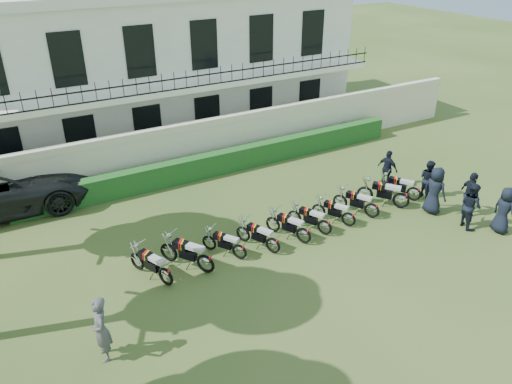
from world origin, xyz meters
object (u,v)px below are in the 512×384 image
(motorcycle_2, at_px, (239,248))
(motorcycle_4, at_px, (304,232))
(motorcycle_3, at_px, (273,242))
(motorcycle_9, at_px, (414,191))
(motorcycle_1, at_px, (205,259))
(motorcycle_5, at_px, (325,224))
(motorcycle_6, at_px, (349,216))
(inspector, at_px, (101,330))
(officer_3, at_px, (435,191))
(officer_5, at_px, (388,169))
(officer_1, at_px, (471,205))
(officer_0, at_px, (504,210))
(motorcycle_0, at_px, (165,272))
(motorcycle_8, at_px, (402,197))
(motorcycle_7, at_px, (372,207))
(officer_2, at_px, (470,194))
(officer_4, at_px, (428,179))

(motorcycle_2, xyz_separation_m, motorcycle_4, (2.37, -0.25, 0.04))
(motorcycle_3, distance_m, motorcycle_9, 6.85)
(motorcycle_1, height_order, motorcycle_5, motorcycle_1)
(motorcycle_6, relative_size, inspector, 0.86)
(officer_3, bearing_deg, motorcycle_4, 74.54)
(inspector, bearing_deg, officer_5, 110.69)
(officer_1, relative_size, officer_5, 1.09)
(motorcycle_6, xyz_separation_m, officer_0, (4.56, -2.96, 0.44))
(motorcycle_4, height_order, officer_1, officer_1)
(motorcycle_5, height_order, motorcycle_9, motorcycle_9)
(motorcycle_0, height_order, motorcycle_1, motorcycle_1)
(officer_5, bearing_deg, motorcycle_0, 86.31)
(motorcycle_2, distance_m, motorcycle_3, 1.17)
(motorcycle_3, bearing_deg, inspector, 171.76)
(motorcycle_3, xyz_separation_m, motorcycle_5, (2.21, 0.09, -0.00))
(inspector, bearing_deg, motorcycle_8, 103.85)
(motorcycle_9, bearing_deg, officer_0, -104.79)
(motorcycle_3, distance_m, officer_0, 8.38)
(motorcycle_0, xyz_separation_m, motorcycle_7, (8.21, 0.05, -0.01))
(motorcycle_0, relative_size, officer_2, 1.02)
(motorcycle_0, relative_size, officer_4, 1.14)
(officer_3, relative_size, officer_5, 1.17)
(motorcycle_5, bearing_deg, officer_2, -42.01)
(motorcycle_1, relative_size, officer_2, 1.00)
(motorcycle_4, bearing_deg, officer_3, -31.20)
(motorcycle_6, relative_size, officer_1, 0.91)
(motorcycle_1, distance_m, motorcycle_4, 3.66)
(motorcycle_1, bearing_deg, motorcycle_6, -33.57)
(motorcycle_3, relative_size, officer_4, 1.06)
(motorcycle_6, relative_size, motorcycle_9, 0.98)
(motorcycle_1, bearing_deg, motorcycle_5, -33.91)
(motorcycle_7, relative_size, officer_3, 0.91)
(officer_1, bearing_deg, inspector, 105.42)
(motorcycle_6, bearing_deg, officer_2, -47.97)
(motorcycle_1, bearing_deg, motorcycle_7, -33.11)
(motorcycle_4, xyz_separation_m, motorcycle_5, (0.97, 0.09, -0.02))
(motorcycle_7, xyz_separation_m, officer_4, (3.12, 0.25, 0.32))
(motorcycle_5, distance_m, motorcycle_6, 1.11)
(motorcycle_8, height_order, officer_4, officer_4)
(officer_3, bearing_deg, officer_1, -175.26)
(officer_2, relative_size, officer_5, 1.11)
(motorcycle_1, xyz_separation_m, motorcycle_7, (6.90, 0.07, -0.04))
(motorcycle_2, height_order, inspector, inspector)
(motorcycle_9, relative_size, inspector, 0.88)
(motorcycle_3, bearing_deg, officer_5, -9.24)
(motorcycle_2, xyz_separation_m, motorcycle_3, (1.14, -0.25, 0.03))
(motorcycle_5, bearing_deg, motorcycle_8, -25.25)
(officer_5, bearing_deg, motorcycle_7, 113.65)
(officer_1, distance_m, officer_3, 1.44)
(motorcycle_0, distance_m, motorcycle_9, 10.59)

